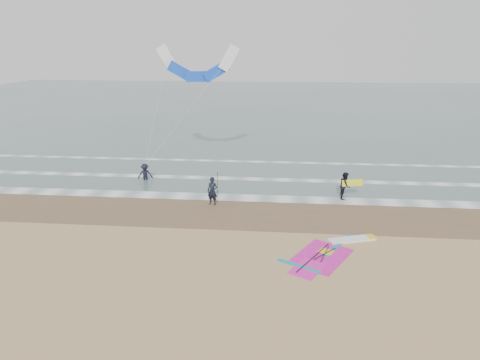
# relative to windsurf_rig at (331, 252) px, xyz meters

# --- Properties ---
(ground) EXTENTS (120.00, 120.00, 0.00)m
(ground) POSITION_rel_windsurf_rig_xyz_m (-4.15, -1.56, -0.03)
(ground) COLOR tan
(ground) RESTS_ON ground
(sea_water) EXTENTS (120.00, 80.00, 0.02)m
(sea_water) POSITION_rel_windsurf_rig_xyz_m (-4.15, 46.44, -0.02)
(sea_water) COLOR #47605E
(sea_water) RESTS_ON ground
(wet_sand_band) EXTENTS (120.00, 5.00, 0.01)m
(wet_sand_band) POSITION_rel_windsurf_rig_xyz_m (-4.15, 4.44, -0.03)
(wet_sand_band) COLOR brown
(wet_sand_band) RESTS_ON ground
(foam_waterline) EXTENTS (120.00, 9.15, 0.02)m
(foam_waterline) POSITION_rel_windsurf_rig_xyz_m (-4.15, 8.88, -0.00)
(foam_waterline) COLOR white
(foam_waterline) RESTS_ON ground
(windsurf_rig) EXTENTS (4.78, 4.52, 0.11)m
(windsurf_rig) POSITION_rel_windsurf_rig_xyz_m (0.00, 0.00, 0.00)
(windsurf_rig) COLOR white
(windsurf_rig) RESTS_ON ground
(person_standing) EXTENTS (0.68, 0.51, 1.66)m
(person_standing) POSITION_rel_windsurf_rig_xyz_m (-6.21, 5.41, 0.80)
(person_standing) COLOR black
(person_standing) RESTS_ON ground
(person_walking) EXTENTS (0.77, 0.91, 1.66)m
(person_walking) POSITION_rel_windsurf_rig_xyz_m (1.58, 7.12, 0.80)
(person_walking) COLOR black
(person_walking) RESTS_ON ground
(person_wading) EXTENTS (1.12, 0.81, 1.55)m
(person_wading) POSITION_rel_windsurf_rig_xyz_m (-11.47, 9.48, 0.75)
(person_wading) COLOR black
(person_wading) RESTS_ON ground
(held_pole) EXTENTS (0.17, 0.86, 1.82)m
(held_pole) POSITION_rel_windsurf_rig_xyz_m (-5.91, 5.41, 1.19)
(held_pole) COLOR black
(held_pole) RESTS_ON ground
(carried_kiteboard) EXTENTS (1.30, 0.51, 0.39)m
(carried_kiteboard) POSITION_rel_windsurf_rig_xyz_m (1.98, 7.02, 1.02)
(carried_kiteboard) COLOR yellow
(carried_kiteboard) RESTS_ON ground
(surf_kite) EXTENTS (6.17, 3.98, 7.96)m
(surf_kite) POSITION_rel_windsurf_rig_xyz_m (-8.30, 13.21, 7.30)
(surf_kite) COLOR white
(surf_kite) RESTS_ON ground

